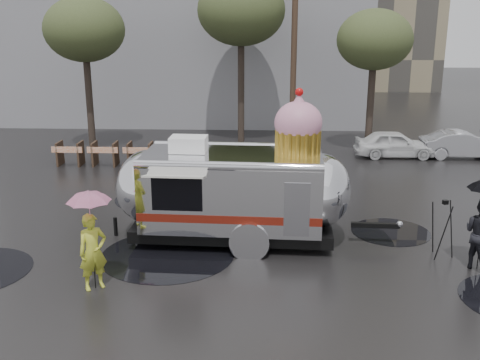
{
  "coord_description": "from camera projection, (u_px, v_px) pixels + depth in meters",
  "views": [
    {
      "loc": [
        1.11,
        -12.81,
        6.03
      ],
      "look_at": [
        0.49,
        1.95,
        1.75
      ],
      "focal_mm": 42.0,
      "sensor_mm": 36.0,
      "label": 1
    }
  ],
  "objects": [
    {
      "name": "grey_building",
      "position": [
        184.0,
        10.0,
        35.4
      ],
      "size": [
        22.0,
        12.0,
        13.0
      ],
      "primitive_type": "cube",
      "color": "slate",
      "rests_on": "ground"
    },
    {
      "name": "umbrella_pink",
      "position": [
        89.0,
        208.0,
        12.48
      ],
      "size": [
        1.21,
        1.21,
        2.38
      ],
      "color": "#FB9BC8",
      "rests_on": "ground"
    },
    {
      "name": "ground",
      "position": [
        217.0,
        269.0,
        14.02
      ],
      "size": [
        120.0,
        120.0,
        0.0
      ],
      "primitive_type": "plane",
      "color": "black",
      "rests_on": "ground"
    },
    {
      "name": "person_left",
      "position": [
        93.0,
        252.0,
        12.77
      ],
      "size": [
        0.78,
        0.73,
        1.8
      ],
      "primitive_type": "imported",
      "rotation": [
        0.0,
        0.0,
        0.62
      ],
      "color": "gold",
      "rests_on": "ground"
    },
    {
      "name": "airstream_trailer",
      "position": [
        236.0,
        188.0,
        15.44
      ],
      "size": [
        8.11,
        3.17,
        4.37
      ],
      "rotation": [
        0.0,
        0.0,
        -0.04
      ],
      "color": "silver",
      "rests_on": "ground"
    },
    {
      "name": "tree_right",
      "position": [
        374.0,
        41.0,
        24.84
      ],
      "size": [
        3.36,
        3.36,
        6.42
      ],
      "color": "#382D26",
      "rests_on": "ground"
    },
    {
      "name": "tree_mid",
      "position": [
        241.0,
        11.0,
        26.65
      ],
      "size": [
        4.2,
        4.2,
        8.03
      ],
      "color": "#382D26",
      "rests_on": "ground"
    },
    {
      "name": "utility_pole",
      "position": [
        294.0,
        49.0,
        26.06
      ],
      "size": [
        1.6,
        0.28,
        9.0
      ],
      "color": "#473323",
      "rests_on": "ground"
    },
    {
      "name": "puddles",
      "position": [
        209.0,
        245.0,
        15.44
      ],
      "size": [
        15.78,
        9.8,
        0.01
      ],
      "color": "black",
      "rests_on": "ground"
    },
    {
      "name": "tree_left",
      "position": [
        84.0,
        30.0,
        25.25
      ],
      "size": [
        3.64,
        3.64,
        6.95
      ],
      "color": "#382D26",
      "rests_on": "ground"
    },
    {
      "name": "barricade_row",
      "position": [
        105.0,
        153.0,
        23.66
      ],
      "size": [
        4.3,
        0.8,
        1.0
      ],
      "color": "#473323",
      "rests_on": "ground"
    },
    {
      "name": "tripod",
      "position": [
        443.0,
        223.0,
        14.48
      ],
      "size": [
        0.63,
        0.61,
        1.56
      ],
      "rotation": [
        0.0,
        0.0,
        0.32
      ],
      "color": "black",
      "rests_on": "ground"
    }
  ]
}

